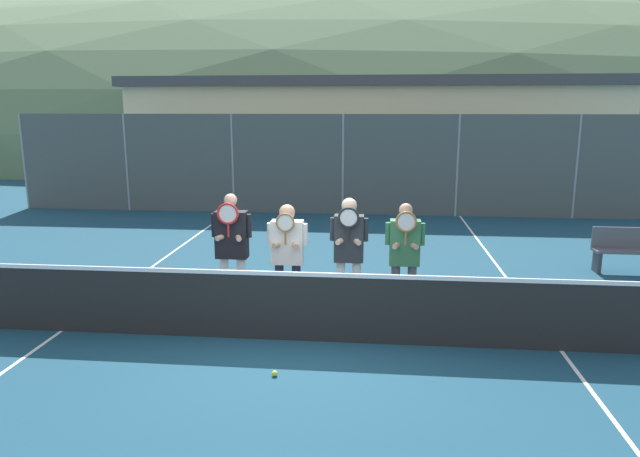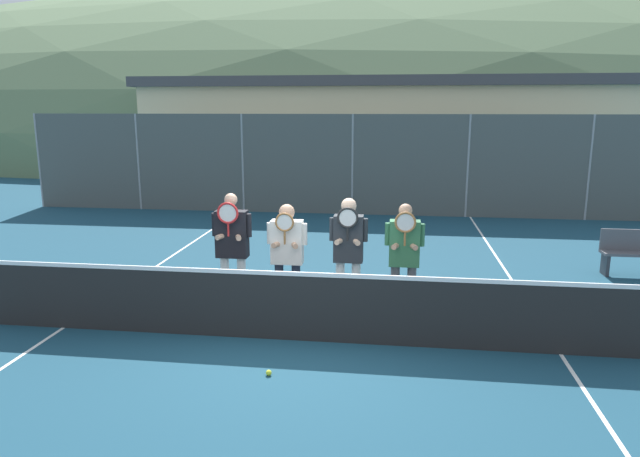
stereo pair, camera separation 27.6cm
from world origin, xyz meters
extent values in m
plane|color=navy|center=(0.00, 0.00, 0.00)|extent=(120.00, 120.00, 0.00)
ellipsoid|color=#5B7551|center=(0.00, 54.46, 0.00)|extent=(142.26, 79.03, 27.66)
cube|color=beige|center=(0.71, 15.82, 1.90)|extent=(17.99, 5.00, 3.79)
cube|color=#3D4247|center=(0.71, 15.82, 3.97)|extent=(18.49, 5.50, 0.36)
cylinder|color=gray|center=(-9.74, 9.30, 1.44)|extent=(0.06, 0.06, 2.88)
cylinder|color=gray|center=(-6.49, 9.30, 1.44)|extent=(0.06, 0.06, 2.88)
cylinder|color=gray|center=(-3.25, 9.30, 1.44)|extent=(0.06, 0.06, 2.88)
cylinder|color=gray|center=(0.00, 9.30, 1.44)|extent=(0.06, 0.06, 2.88)
cylinder|color=gray|center=(3.25, 9.30, 1.44)|extent=(0.06, 0.06, 2.88)
cylinder|color=gray|center=(6.49, 9.30, 1.44)|extent=(0.06, 0.06, 2.88)
cube|color=#4C5451|center=(0.00, 9.30, 1.44)|extent=(19.47, 0.02, 2.88)
cube|color=black|center=(0.00, 0.00, 0.45)|extent=(8.93, 0.02, 0.91)
cube|color=white|center=(0.00, 0.00, 0.93)|extent=(8.93, 0.03, 0.06)
cube|color=white|center=(-3.39, 3.00, 0.00)|extent=(0.05, 16.00, 0.01)
cube|color=white|center=(3.39, 3.00, 0.00)|extent=(0.05, 16.00, 0.01)
cylinder|color=white|center=(-1.27, 0.90, 0.44)|extent=(0.13, 0.13, 0.89)
cylinder|color=white|center=(-1.01, 0.90, 0.44)|extent=(0.13, 0.13, 0.89)
cube|color=black|center=(-1.14, 0.90, 1.24)|extent=(0.47, 0.22, 0.70)
sphere|color=tan|center=(-1.14, 0.90, 1.75)|extent=(0.19, 0.19, 0.19)
cylinder|color=black|center=(-1.40, 0.90, 1.37)|extent=(0.08, 0.08, 0.35)
cylinder|color=black|center=(-0.88, 0.90, 1.37)|extent=(0.08, 0.08, 0.35)
cylinder|color=tan|center=(-1.26, 0.81, 1.22)|extent=(0.16, 0.27, 0.08)
cylinder|color=tan|center=(-1.02, 0.81, 1.22)|extent=(0.16, 0.27, 0.08)
cylinder|color=red|center=(-1.14, 0.72, 1.34)|extent=(0.03, 0.03, 0.20)
torus|color=red|center=(-1.14, 0.72, 1.58)|extent=(0.32, 0.03, 0.32)
cylinder|color=silver|center=(-1.14, 0.72, 1.58)|extent=(0.26, 0.00, 0.26)
cylinder|color=#232838|center=(-0.44, 0.91, 0.41)|extent=(0.13, 0.13, 0.82)
cylinder|color=#232838|center=(-0.18, 0.91, 0.41)|extent=(0.13, 0.13, 0.82)
cube|color=white|center=(-0.31, 0.91, 1.14)|extent=(0.46, 0.22, 0.65)
sphere|color=tan|center=(-0.31, 0.91, 1.58)|extent=(0.23, 0.23, 0.23)
cylinder|color=white|center=(-0.57, 0.91, 1.26)|extent=(0.08, 0.08, 0.32)
cylinder|color=white|center=(-0.05, 0.91, 1.26)|extent=(0.08, 0.08, 0.32)
cylinder|color=tan|center=(-0.43, 0.82, 1.13)|extent=(0.16, 0.27, 0.08)
cylinder|color=tan|center=(-0.19, 0.82, 1.13)|extent=(0.16, 0.27, 0.08)
cylinder|color=#936033|center=(-0.31, 0.73, 1.25)|extent=(0.03, 0.03, 0.20)
torus|color=#936033|center=(-0.31, 0.73, 1.47)|extent=(0.28, 0.03, 0.28)
cylinder|color=silver|center=(-0.31, 0.73, 1.47)|extent=(0.23, 0.00, 0.23)
cylinder|color=white|center=(0.47, 0.95, 0.43)|extent=(0.13, 0.13, 0.86)
cylinder|color=white|center=(0.71, 0.95, 0.43)|extent=(0.13, 0.13, 0.86)
cube|color=#282D33|center=(0.59, 0.95, 1.21)|extent=(0.42, 0.22, 0.68)
sphere|color=#DBB293|center=(0.59, 0.95, 1.69)|extent=(0.22, 0.22, 0.22)
cylinder|color=#282D33|center=(0.35, 0.95, 1.34)|extent=(0.08, 0.08, 0.34)
cylinder|color=#282D33|center=(0.83, 0.95, 1.34)|extent=(0.08, 0.08, 0.34)
cylinder|color=#DBB293|center=(0.48, 0.86, 1.19)|extent=(0.16, 0.27, 0.08)
cylinder|color=#DBB293|center=(0.69, 0.86, 1.19)|extent=(0.16, 0.27, 0.08)
cylinder|color=black|center=(0.59, 0.77, 1.31)|extent=(0.03, 0.03, 0.20)
torus|color=black|center=(0.59, 0.77, 1.55)|extent=(0.30, 0.03, 0.30)
cylinder|color=silver|center=(0.59, 0.77, 1.55)|extent=(0.25, 0.00, 0.25)
cylinder|color=#56565B|center=(1.28, 0.94, 0.42)|extent=(0.13, 0.13, 0.83)
cylinder|color=#56565B|center=(1.51, 0.94, 0.42)|extent=(0.13, 0.13, 0.83)
cube|color=#337047|center=(1.39, 0.94, 1.16)|extent=(0.43, 0.22, 0.66)
sphere|color=tan|center=(1.39, 0.94, 1.64)|extent=(0.19, 0.19, 0.19)
cylinder|color=#337047|center=(1.15, 0.94, 1.29)|extent=(0.08, 0.08, 0.32)
cylinder|color=#337047|center=(1.64, 0.94, 1.29)|extent=(0.08, 0.08, 0.32)
cylinder|color=tan|center=(1.29, 0.85, 1.15)|extent=(0.16, 0.27, 0.08)
cylinder|color=tan|center=(1.50, 0.85, 1.15)|extent=(0.16, 0.27, 0.08)
cylinder|color=#936033|center=(1.39, 0.76, 1.27)|extent=(0.03, 0.03, 0.20)
torus|color=#936033|center=(1.39, 0.76, 1.51)|extent=(0.30, 0.03, 0.30)
cylinder|color=silver|center=(1.39, 0.76, 1.51)|extent=(0.25, 0.00, 0.25)
cube|color=slate|center=(-5.67, 11.60, 0.67)|extent=(4.26, 1.76, 0.75)
cube|color=#2D3842|center=(-5.67, 11.60, 1.35)|extent=(2.34, 1.62, 0.61)
cylinder|color=black|center=(-4.28, 10.70, 0.30)|extent=(0.60, 0.16, 0.60)
cylinder|color=black|center=(-4.28, 12.50, 0.30)|extent=(0.60, 0.16, 0.60)
cylinder|color=black|center=(-7.05, 10.70, 0.30)|extent=(0.60, 0.16, 0.60)
cylinder|color=black|center=(-7.05, 12.50, 0.30)|extent=(0.60, 0.16, 0.60)
cube|color=silver|center=(-1.04, 11.46, 0.68)|extent=(4.01, 1.88, 0.77)
cube|color=#2D3842|center=(-1.04, 11.46, 1.38)|extent=(2.21, 1.73, 0.63)
cylinder|color=black|center=(0.27, 10.50, 0.30)|extent=(0.60, 0.16, 0.60)
cylinder|color=black|center=(0.27, 12.42, 0.30)|extent=(0.60, 0.16, 0.60)
cylinder|color=black|center=(-2.34, 10.50, 0.30)|extent=(0.60, 0.16, 0.60)
cylinder|color=black|center=(-2.34, 12.42, 0.30)|extent=(0.60, 0.16, 0.60)
cube|color=black|center=(3.86, 11.28, 0.74)|extent=(4.79, 1.71, 0.87)
cube|color=#2D3842|center=(3.86, 11.28, 1.53)|extent=(2.63, 1.57, 0.71)
cylinder|color=black|center=(5.42, 10.41, 0.30)|extent=(0.60, 0.16, 0.60)
cylinder|color=black|center=(5.42, 12.16, 0.30)|extent=(0.60, 0.16, 0.60)
cylinder|color=black|center=(2.30, 10.41, 0.30)|extent=(0.60, 0.16, 0.60)
cylinder|color=black|center=(2.30, 12.16, 0.30)|extent=(0.60, 0.16, 0.60)
cube|color=#333338|center=(5.17, 3.78, 0.20)|extent=(0.06, 0.32, 0.40)
sphere|color=#CCDB33|center=(-0.17, -1.06, 0.03)|extent=(0.07, 0.07, 0.07)
camera|label=1|loc=(0.97, -7.11, 3.08)|focal=32.00mm
camera|label=2|loc=(1.24, -7.08, 3.08)|focal=32.00mm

